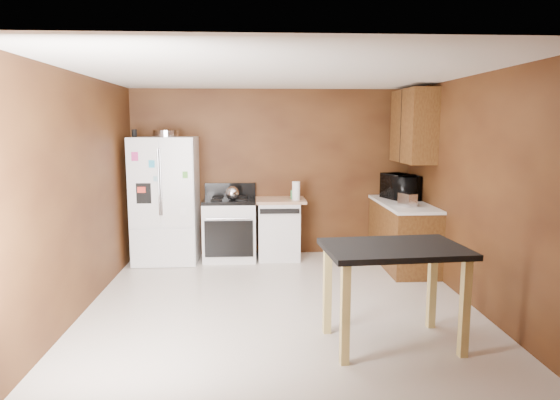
{
  "coord_description": "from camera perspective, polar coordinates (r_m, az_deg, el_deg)",
  "views": [
    {
      "loc": [
        -0.29,
        -5.3,
        1.96
      ],
      "look_at": [
        0.04,
        0.85,
        1.04
      ],
      "focal_mm": 32.0,
      "sensor_mm": 36.0,
      "label": 1
    }
  ],
  "objects": [
    {
      "name": "refrigerator",
      "position": [
        7.35,
        -12.93,
        0.0
      ],
      "size": [
        0.9,
        0.8,
        1.8
      ],
      "color": "white",
      "rests_on": "ground"
    },
    {
      "name": "wall_front",
      "position": [
        3.14,
        2.27,
        -4.54
      ],
      "size": [
        4.2,
        0.0,
        4.2
      ],
      "primitive_type": "plane",
      "rotation": [
        -1.57,
        0.0,
        0.0
      ],
      "color": "#593417",
      "rests_on": "ground"
    },
    {
      "name": "roasting_pan",
      "position": [
        7.32,
        -12.88,
        7.41
      ],
      "size": [
        0.37,
        0.37,
        0.09
      ],
      "primitive_type": "cylinder",
      "color": "silver",
      "rests_on": "refrigerator"
    },
    {
      "name": "wall_back",
      "position": [
        7.58,
        -0.88,
        3.14
      ],
      "size": [
        4.2,
        0.0,
        4.2
      ],
      "primitive_type": "plane",
      "rotation": [
        1.57,
        0.0,
        0.0
      ],
      "color": "#593417",
      "rests_on": "ground"
    },
    {
      "name": "dishwasher",
      "position": [
        7.41,
        -0.16,
        -3.23
      ],
      "size": [
        0.78,
        0.63,
        0.89
      ],
      "color": "white",
      "rests_on": "ground"
    },
    {
      "name": "green_canister",
      "position": [
        7.36,
        1.64,
        0.62
      ],
      "size": [
        0.11,
        0.11,
        0.12
      ],
      "primitive_type": "cylinder",
      "rotation": [
        0.0,
        0.0,
        0.03
      ],
      "color": "#44B164",
      "rests_on": "dishwasher"
    },
    {
      "name": "island",
      "position": [
        4.55,
        12.85,
        -6.88
      ],
      "size": [
        1.28,
        0.91,
        0.91
      ],
      "color": "black",
      "rests_on": "ground"
    },
    {
      "name": "kettle",
      "position": [
        7.19,
        -5.47,
        0.78
      ],
      "size": [
        0.2,
        0.2,
        0.2
      ],
      "primitive_type": "sphere",
      "color": "silver",
      "rests_on": "gas_range"
    },
    {
      "name": "ceiling",
      "position": [
        5.33,
        0.04,
        14.33
      ],
      "size": [
        4.5,
        4.5,
        0.0
      ],
      "primitive_type": "plane",
      "rotation": [
        3.14,
        0.0,
        0.0
      ],
      "color": "white",
      "rests_on": "ground"
    },
    {
      "name": "wall_right",
      "position": [
        5.85,
        21.04,
        0.98
      ],
      "size": [
        0.0,
        4.5,
        4.5
      ],
      "primitive_type": "plane",
      "rotation": [
        1.57,
        0.0,
        -1.57
      ],
      "color": "#593417",
      "rests_on": "ground"
    },
    {
      "name": "right_cabinets",
      "position": [
        7.18,
        14.19,
        -0.18
      ],
      "size": [
        0.63,
        1.58,
        2.45
      ],
      "color": "brown",
      "rests_on": "ground"
    },
    {
      "name": "floor",
      "position": [
        5.65,
        0.04,
        -11.77
      ],
      "size": [
        4.5,
        4.5,
        0.0
      ],
      "primitive_type": "plane",
      "color": "beige",
      "rests_on": "ground"
    },
    {
      "name": "pen_cup",
      "position": [
        7.31,
        -16.31,
        7.34
      ],
      "size": [
        0.07,
        0.07,
        0.11
      ],
      "primitive_type": "cylinder",
      "color": "black",
      "rests_on": "refrigerator"
    },
    {
      "name": "microwave",
      "position": [
        7.44,
        13.59,
        1.36
      ],
      "size": [
        0.57,
        0.69,
        0.33
      ],
      "primitive_type": "imported",
      "rotation": [
        0.0,
        0.0,
        1.89
      ],
      "color": "black",
      "rests_on": "right_cabinets"
    },
    {
      "name": "paper_towel",
      "position": [
        7.21,
        1.85,
        1.05
      ],
      "size": [
        0.13,
        0.13,
        0.27
      ],
      "primitive_type": "cylinder",
      "rotation": [
        0.0,
        0.0,
        -0.18
      ],
      "color": "white",
      "rests_on": "dishwasher"
    },
    {
      "name": "gas_range",
      "position": [
        7.38,
        -5.75,
        -3.24
      ],
      "size": [
        0.76,
        0.68,
        1.1
      ],
      "color": "white",
      "rests_on": "ground"
    },
    {
      "name": "wall_left",
      "position": [
        5.64,
        -21.78,
        0.68
      ],
      "size": [
        0.0,
        4.5,
        4.5
      ],
      "primitive_type": "plane",
      "rotation": [
        1.57,
        0.0,
        1.57
      ],
      "color": "#593417",
      "rests_on": "ground"
    },
    {
      "name": "toaster",
      "position": [
        6.81,
        14.36,
        0.02
      ],
      "size": [
        0.22,
        0.27,
        0.17
      ],
      "primitive_type": "cube",
      "rotation": [
        0.0,
        0.0,
        0.36
      ],
      "color": "silver",
      "rests_on": "right_cabinets"
    }
  ]
}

